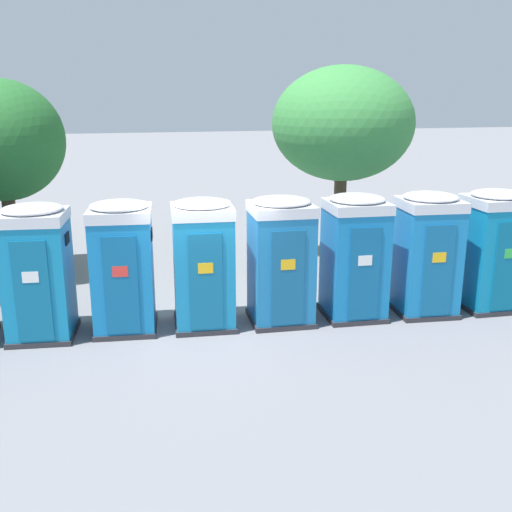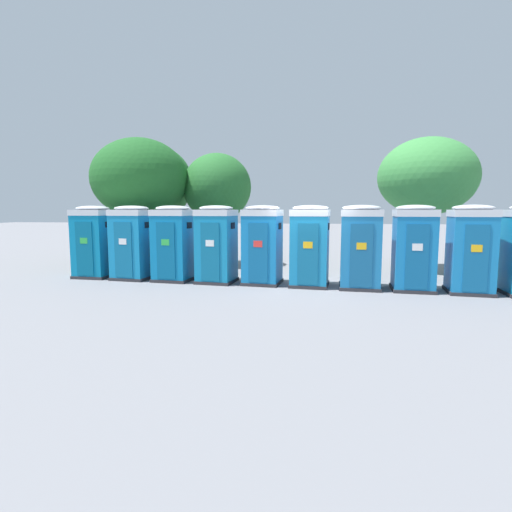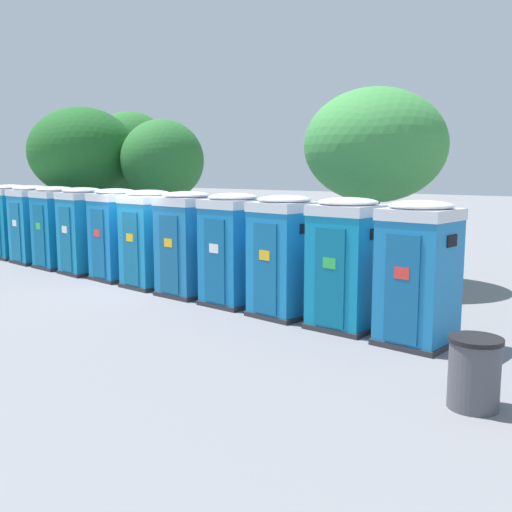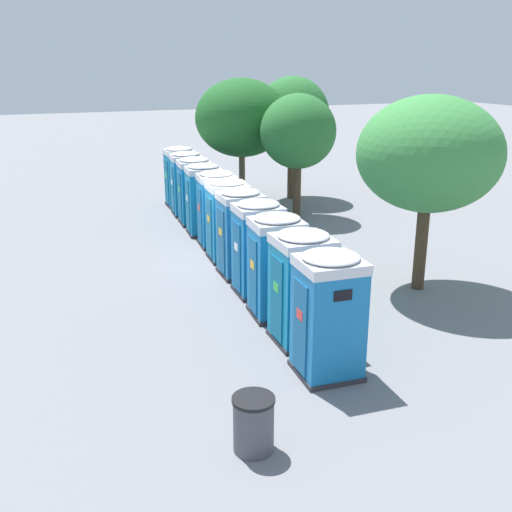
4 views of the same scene
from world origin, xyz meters
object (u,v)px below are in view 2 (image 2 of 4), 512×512
at_px(portapotty_0, 94,241).
at_px(street_tree_3, 217,188).
at_px(portapotty_1, 133,242).
at_px(portapotty_7, 414,248).
at_px(portapotty_8, 471,249).
at_px(street_tree_1, 140,179).
at_px(portapotty_3, 217,244).
at_px(street_tree_0, 158,183).
at_px(portapotty_2, 173,243).
at_px(portapotty_6, 360,247).
at_px(portapotty_5, 310,246).
at_px(portapotty_4, 262,245).
at_px(street_tree_2, 427,177).

relative_size(portapotty_0, street_tree_3, 0.53).
xyz_separation_m(portapotty_1, portapotty_7, (9.15, -0.65, 0.00)).
bearing_deg(portapotty_8, street_tree_1, 163.06).
bearing_deg(portapotty_3, street_tree_0, 127.67).
bearing_deg(street_tree_1, portapotty_1, -71.61).
bearing_deg(portapotty_8, portapotty_3, 175.77).
height_order(portapotty_2, portapotty_7, same).
distance_m(portapotty_2, portapotty_6, 6.11).
xyz_separation_m(portapotty_5, portapotty_8, (4.57, -0.38, 0.00)).
bearing_deg(portapotty_4, portapotty_5, -5.96).
relative_size(portapotty_1, portapotty_4, 1.00).
bearing_deg(street_tree_0, portapotty_5, -37.81).
relative_size(portapotty_5, street_tree_0, 0.47).
distance_m(portapotty_8, street_tree_1, 12.33).
distance_m(portapotty_4, street_tree_3, 5.33).
bearing_deg(portapotty_8, street_tree_2, 92.41).
height_order(portapotty_0, portapotty_6, same).
xyz_separation_m(portapotty_1, street_tree_2, (10.49, 3.55, 2.38)).
distance_m(portapotty_3, street_tree_2, 8.68).
relative_size(portapotty_2, portapotty_3, 1.00).
relative_size(portapotty_1, portapotty_6, 1.00).
bearing_deg(street_tree_1, portapotty_7, -18.56).
distance_m(portapotty_1, street_tree_1, 3.74).
bearing_deg(portapotty_7, portapotty_5, 175.74).
distance_m(portapotty_2, street_tree_0, 6.41).
xyz_separation_m(portapotty_0, street_tree_1, (0.61, 2.59, 2.39)).
height_order(portapotty_7, street_tree_1, street_tree_1).
bearing_deg(portapotty_2, portapotty_5, -3.83).
distance_m(portapotty_0, portapotty_2, 3.06).
bearing_deg(street_tree_2, street_tree_3, 177.35).
bearing_deg(portapotty_2, portapotty_6, -4.19).
distance_m(portapotty_5, portapotty_8, 4.58).
height_order(street_tree_1, street_tree_3, street_tree_1).
relative_size(portapotty_3, portapotty_5, 1.00).
xyz_separation_m(portapotty_7, portapotty_8, (1.52, -0.15, -0.00)).
bearing_deg(portapotty_0, street_tree_0, 85.83).
bearing_deg(street_tree_0, portapotty_4, -43.66).
xyz_separation_m(portapotty_2, portapotty_5, (4.57, -0.31, 0.00)).
relative_size(street_tree_1, street_tree_3, 1.10).
height_order(portapotty_0, street_tree_1, street_tree_1).
bearing_deg(portapotty_8, street_tree_0, 153.08).
relative_size(portapotty_5, portapotty_6, 1.00).
distance_m(portapotty_6, street_tree_2, 5.55).
bearing_deg(street_tree_1, portapotty_3, -36.83).
bearing_deg(portapotty_2, portapotty_0, 175.29).
xyz_separation_m(portapotty_8, street_tree_0, (-11.82, 6.00, 2.37)).
xyz_separation_m(portapotty_2, street_tree_2, (8.96, 3.66, 2.38)).
distance_m(portapotty_4, portapotty_6, 3.06).
distance_m(portapotty_1, portapotty_7, 9.17).
bearing_deg(portapotty_4, street_tree_0, 136.34).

